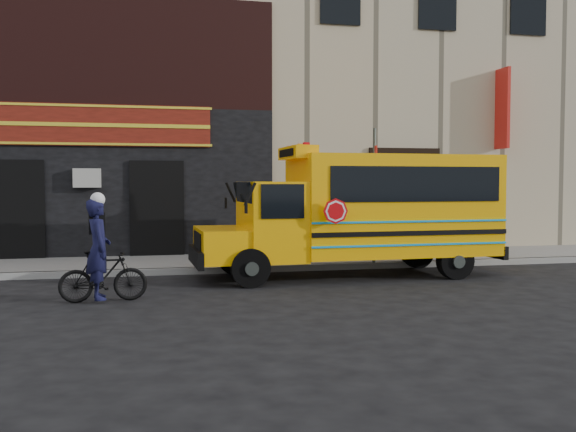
% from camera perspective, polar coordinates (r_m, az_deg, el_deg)
% --- Properties ---
extents(ground, '(120.00, 120.00, 0.00)m').
position_cam_1_polar(ground, '(13.03, 3.20, -6.42)').
color(ground, black).
rests_on(ground, ground).
extents(curb, '(40.00, 0.20, 0.15)m').
position_cam_1_polar(curb, '(15.51, 0.60, -4.62)').
color(curb, gray).
rests_on(curb, ground).
extents(sidewalk, '(40.00, 3.00, 0.15)m').
position_cam_1_polar(sidewalk, '(16.97, -0.55, -3.97)').
color(sidewalk, gray).
rests_on(sidewalk, ground).
extents(building, '(20.00, 10.70, 12.00)m').
position_cam_1_polar(building, '(23.43, -3.96, 12.81)').
color(building, tan).
rests_on(building, sidewalk).
extents(school_bus, '(6.96, 2.56, 2.92)m').
position_cam_1_polar(school_bus, '(14.66, 6.83, 0.54)').
color(school_bus, black).
rests_on(school_bus, ground).
extents(sign_pole, '(0.08, 0.30, 3.46)m').
position_cam_1_polar(sign_pole, '(15.89, 7.69, 2.12)').
color(sign_pole, '#3B433D').
rests_on(sign_pole, ground).
extents(bicycle, '(1.56, 0.54, 0.92)m').
position_cam_1_polar(bicycle, '(11.95, -16.11, -5.16)').
color(bicycle, black).
rests_on(bicycle, ground).
extents(cyclist, '(0.53, 0.72, 1.80)m').
position_cam_1_polar(cyclist, '(11.91, -16.50, -3.07)').
color(cyclist, black).
rests_on(cyclist, ground).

